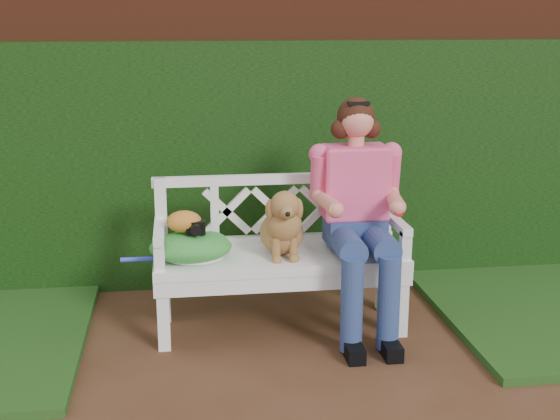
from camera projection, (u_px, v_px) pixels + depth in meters
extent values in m
plane|color=#442516|center=(290.00, 393.00, 3.81)|extent=(60.00, 60.00, 0.00)
cube|color=#5B2715|center=(251.00, 125.00, 5.35)|extent=(10.00, 0.30, 2.20)
cube|color=#1E4512|center=(254.00, 165.00, 5.21)|extent=(10.00, 0.18, 1.70)
cube|color=black|center=(196.00, 227.00, 4.32)|extent=(0.12, 0.09, 0.07)
ellipsoid|color=#BD7125|center=(184.00, 222.00, 4.33)|extent=(0.23, 0.20, 0.13)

